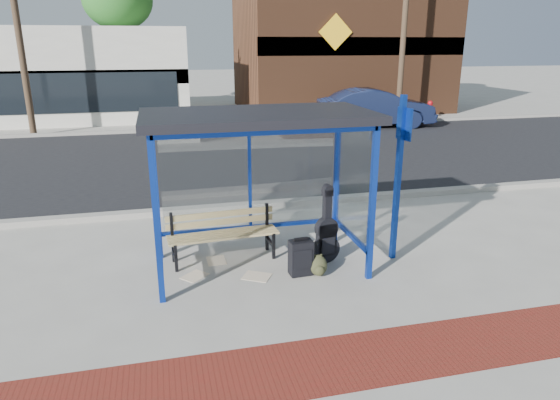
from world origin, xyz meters
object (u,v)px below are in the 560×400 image
object	(u,v)px
guitar_bag	(326,236)
suitcase	(301,258)
fire_hydrant	(430,109)
parked_car	(376,108)
backpack	(319,266)
bench	(222,232)

from	to	relation	value
guitar_bag	suitcase	distance (m)	0.66
guitar_bag	fire_hydrant	distance (m)	17.17
suitcase	parked_car	xyz separation A→B (m)	(6.87, 12.70, 0.50)
suitcase	fire_hydrant	world-z (taller)	fire_hydrant
backpack	parked_car	size ratio (longest dim) A/B	0.07
guitar_bag	fire_hydrant	xyz separation A→B (m)	(9.85, 14.07, -0.01)
guitar_bag	bench	bearing A→B (deg)	152.13
bench	suitcase	xyz separation A→B (m)	(1.06, -0.86, -0.19)
guitar_bag	backpack	xyz separation A→B (m)	(-0.27, -0.45, -0.29)
guitar_bag	parked_car	xyz separation A→B (m)	(6.35, 12.33, 0.34)
bench	backpack	distance (m)	1.65
bench	fire_hydrant	bearing A→B (deg)	45.61
parked_car	fire_hydrant	size ratio (longest dim) A/B	5.92
bench	parked_car	bearing A→B (deg)	51.90
bench	backpack	xyz separation A→B (m)	(1.32, -0.95, -0.32)
guitar_bag	parked_car	size ratio (longest dim) A/B	0.25
guitar_bag	suitcase	xyz separation A→B (m)	(-0.52, -0.36, -0.16)
suitcase	parked_car	size ratio (longest dim) A/B	0.13
guitar_bag	suitcase	world-z (taller)	guitar_bag
suitcase	backpack	bearing A→B (deg)	-22.83
suitcase	bench	bearing A→B (deg)	136.88
guitar_bag	fire_hydrant	bearing A→B (deg)	44.64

